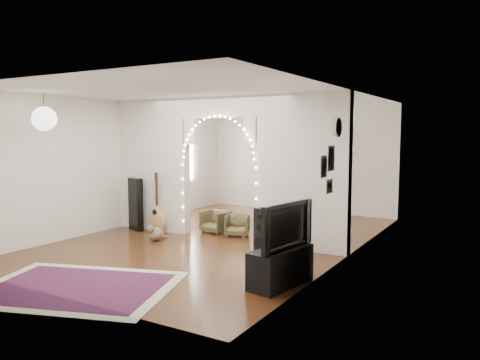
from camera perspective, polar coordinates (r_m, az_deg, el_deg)
The scene contains 25 objects.
floor at distance 9.07m, azimuth -2.30°, elevation -7.11°, with size 7.50×7.50×0.00m, color black.
ceiling at distance 8.87m, azimuth -2.37°, elevation 10.16°, with size 5.00×7.50×0.02m, color white.
wall_back at distance 12.18m, azimuth 7.26°, elevation 2.55°, with size 5.00×0.02×2.70m, color silver.
wall_front at distance 6.07m, azimuth -21.85°, elevation -0.96°, with size 5.00×0.02×2.70m, color silver.
wall_left at distance 10.43m, azimuth -13.97°, elevation 1.91°, with size 0.02×7.50×2.70m, color silver.
wall_right at distance 7.80m, azimuth 13.29°, elevation 0.69°, with size 0.02×7.50×2.70m, color silver.
divider_wall at distance 8.86m, azimuth -2.34°, elevation 1.91°, with size 5.00×0.20×2.70m.
fairy_lights at distance 8.74m, azimuth -2.80°, elevation 2.68°, with size 1.64×0.04×1.60m, color #FFEABF, non-canonical shape.
window at distance 11.75m, azimuth -7.73°, elevation 3.17°, with size 0.04×1.20×1.40m, color white.
wall_clock at distance 7.21m, azimuth 11.86°, elevation 6.29°, with size 0.31×0.31×0.03m, color white.
picture_frames at distance 6.85m, azimuth 10.69°, elevation 1.33°, with size 0.02×0.50×0.70m, color white, non-canonical shape.
paper_lantern at distance 8.37m, azimuth -22.76°, elevation 6.90°, with size 0.40×0.40×0.40m, color white.
ceiling_fan at distance 10.58m, azimuth 3.57°, elevation 7.80°, with size 1.10×1.10×0.30m, color gold, non-canonical shape.
area_rug at distance 6.62m, azimuth -19.32°, elevation -12.24°, with size 2.49×1.86×0.02m, color maroon.
guitar_case at distance 9.96m, azimuth -12.60°, elevation -2.89°, with size 0.42×0.14×1.09m, color black.
acoustic_guitar at distance 9.59m, azimuth -10.10°, elevation -3.71°, with size 0.43×0.19×1.04m.
tabby_cat at distance 8.95m, azimuth -10.29°, elevation -6.43°, with size 0.23×0.53×0.35m.
floor_speaker at distance 7.79m, azimuth 3.10°, elevation -6.32°, with size 0.37×0.35×0.78m.
media_console at distance 6.32m, azimuth 4.97°, elevation -10.50°, with size 0.40×1.00×0.50m, color black.
tv at distance 6.19m, azimuth 5.02°, elevation -5.52°, with size 1.07×0.14×0.62m, color black.
bookcase at distance 12.02m, azimuth 6.59°, elevation -0.72°, with size 1.30×0.33×1.34m, color beige.
dining_table at distance 9.71m, azimuth 6.32°, elevation -2.20°, with size 1.32×1.00×0.76m.
flower_vase at distance 9.69m, azimuth 6.33°, elevation -1.21°, with size 0.18×0.18×0.19m, color white.
dining_chair_left at distance 9.53m, azimuth -2.99°, elevation -5.09°, with size 0.49×0.50×0.45m, color #4B4425.
dining_chair_right at distance 9.23m, azimuth -0.32°, elevation -5.53°, with size 0.45×0.46×0.42m, color #4B4425.
Camera 1 is at (4.79, -7.43, 2.01)m, focal length 35.00 mm.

